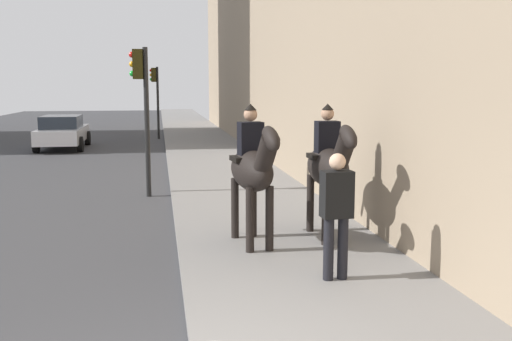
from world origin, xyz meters
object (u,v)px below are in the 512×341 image
mounted_horse_far (329,165)px  traffic_light_near_curb (142,97)px  mounted_horse_near (253,168)px  traffic_light_far_curb (156,91)px  car_near_lane (63,132)px  pedestrian_greeting (336,208)px

mounted_horse_far → traffic_light_near_curb: bearing=-148.4°
mounted_horse_near → traffic_light_far_curb: bearing=177.0°
mounted_horse_far → traffic_light_near_curb: 5.93m
car_near_lane → traffic_light_far_curb: (4.01, -3.96, 1.70)m
mounted_horse_far → traffic_light_near_curb: (4.91, 3.16, 1.04)m
mounted_horse_near → traffic_light_near_curb: 5.53m
mounted_horse_far → pedestrian_greeting: 2.11m
car_near_lane → traffic_light_near_curb: (-11.52, -3.71, 1.67)m
traffic_light_near_curb → pedestrian_greeting: bearing=-159.1°
mounted_horse_far → car_near_lane: bearing=-158.4°
mounted_horse_near → mounted_horse_far: (0.20, -1.32, -0.01)m
mounted_horse_near → traffic_light_near_curb: (5.11, 1.84, 1.04)m
mounted_horse_near → mounted_horse_far: 1.33m
mounted_horse_near → mounted_horse_far: size_ratio=1.00×
mounted_horse_near → traffic_light_far_curb: size_ratio=0.63×
traffic_light_near_curb → mounted_horse_far: bearing=-147.2°
car_near_lane → traffic_light_far_curb: 5.89m
traffic_light_near_curb → traffic_light_far_curb: size_ratio=0.99×
traffic_light_near_curb → mounted_horse_near: bearing=-160.2°
car_near_lane → mounted_horse_near: bearing=-162.2°
pedestrian_greeting → car_near_lane: size_ratio=0.37×
pedestrian_greeting → mounted_horse_far: bearing=-17.0°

